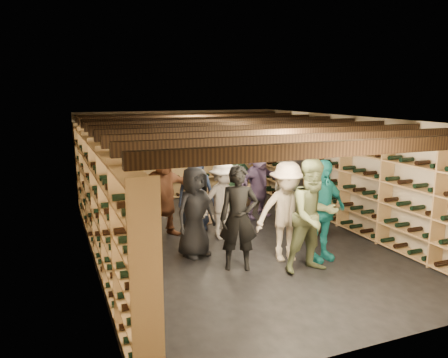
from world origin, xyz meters
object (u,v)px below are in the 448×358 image
person_7 (285,188)px  person_10 (237,183)px  crate_loose (200,220)px  person_5 (163,192)px  crate_stack_right (244,195)px  person_11 (258,182)px  person_8 (316,196)px  person_12 (297,174)px  person_2 (313,216)px  person_9 (223,200)px  person_3 (287,212)px  person_1 (239,218)px  person_4 (321,211)px  person_0 (195,212)px  crate_stack_left (196,200)px  person_6 (196,192)px

person_7 → person_10: size_ratio=0.94×
crate_loose → person_5: bearing=-150.4°
crate_stack_right → person_5: 3.15m
crate_loose → person_10: bearing=0.0°
person_11 → person_10: bearing=161.2°
person_8 → person_12: size_ratio=0.89×
person_2 → person_8: (1.05, 1.48, -0.08)m
crate_loose → person_9: size_ratio=0.32×
person_3 → person_8: person_3 is taller
person_1 → person_4: size_ratio=0.98×
person_11 → person_4: bearing=-112.8°
person_2 → person_1: bearing=152.8°
person_0 → person_2: bearing=-63.7°
crate_stack_left → person_6: 1.25m
person_7 → person_0: bearing=-151.0°
crate_loose → person_7: person_7 is taller
person_9 → person_11: person_11 is taller
person_1 → person_11: person_1 is taller
person_0 → person_12: bearing=7.3°
person_4 → person_5: bearing=127.5°
crate_stack_right → person_11: (-0.15, -1.14, 0.58)m
person_3 → person_4: size_ratio=0.98×
person_0 → person_9: (0.83, 0.72, -0.04)m
person_1 → person_11: 3.12m
person_3 → person_10: person_3 is taller
person_7 → person_11: bearing=124.4°
person_12 → person_4: bearing=-103.3°
person_8 → person_1: bearing=-167.9°
crate_stack_right → person_9: 2.73m
person_2 → person_7: size_ratio=1.17×
person_3 → person_12: (1.78, 2.59, 0.09)m
person_2 → person_7: 2.74m
person_3 → person_9: (-0.58, 1.49, -0.09)m
crate_stack_left → person_6: bearing=-108.1°
person_7 → person_9: (-1.69, -0.47, -0.02)m
crate_stack_left → person_8: person_8 is taller
person_0 → person_10: bearing=26.3°
crate_loose → person_0: 2.08m
person_3 → person_4: person_4 is taller
person_5 → person_10: person_5 is taller
person_10 → crate_loose: bearing=158.4°
person_10 → person_4: bearing=-104.5°
person_8 → person_3: bearing=-154.9°
person_2 → person_3: 0.62m
person_6 → person_11: (1.62, 0.27, 0.02)m
crate_stack_right → crate_loose: size_ratio=1.08×
person_9 → person_10: bearing=42.8°
person_2 → person_7: person_2 is taller
person_7 → person_9: bearing=-160.6°
person_7 → person_1: bearing=-131.6°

